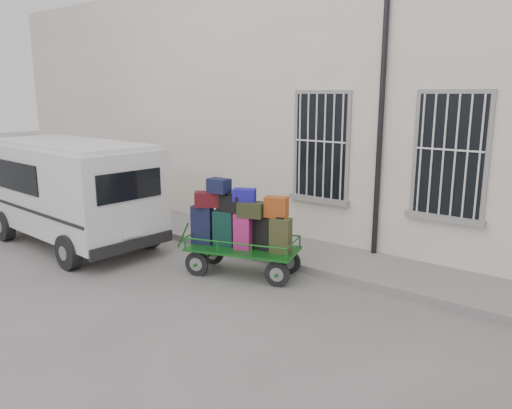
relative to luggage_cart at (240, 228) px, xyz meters
name	(u,v)px	position (x,y,z in m)	size (l,w,h in m)	color
ground	(249,292)	(0.66, -0.58, -0.91)	(80.00, 80.00, 0.00)	#62615D
building	(389,108)	(0.66, 4.92, 2.09)	(24.00, 5.15, 6.00)	beige
sidewalk	(316,256)	(0.66, 1.62, -0.84)	(24.00, 1.70, 0.15)	gray
luggage_cart	(240,228)	(0.00, 0.00, 0.00)	(2.45, 1.52, 1.82)	black
van	(71,186)	(-4.24, -0.81, 0.42)	(4.75, 2.34, 2.33)	silver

